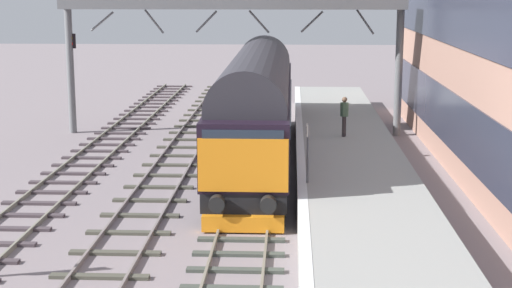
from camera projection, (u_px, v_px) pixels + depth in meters
ground_plane at (250, 196)px, 27.24m from camera, size 140.00×140.00×0.00m
track_main at (250, 194)px, 27.23m from camera, size 2.50×60.00×0.15m
track_adjacent_west at (154, 193)px, 27.38m from camera, size 2.50×60.00×0.15m
track_adjacent_far_west at (52, 192)px, 27.54m from camera, size 2.50×60.00×0.15m
station_platform at (355, 183)px, 26.98m from camera, size 4.00×44.00×1.01m
diesel_locomotive at (257, 103)px, 31.75m from camera, size 2.74×18.73×4.68m
signal_post_far at (73, 72)px, 38.35m from camera, size 0.44×0.22×4.86m
platform_number_sign at (308, 144)px, 24.74m from camera, size 0.10×0.44×1.87m
waiting_passenger at (344, 113)px, 32.46m from camera, size 0.42×0.49×1.64m
overhead_footbridge at (233, 10)px, 37.35m from camera, size 16.27×2.00×6.55m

